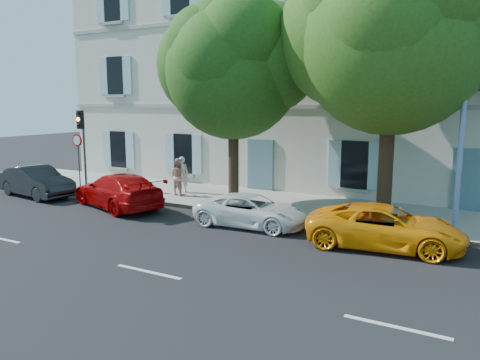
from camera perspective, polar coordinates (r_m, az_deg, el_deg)
The scene contains 15 objects.
ground at distance 15.25m, azimuth -1.33°, elevation -6.50°, with size 90.00×90.00×0.00m, color black.
sidewalk at distance 19.09m, azimuth 5.44°, elevation -3.03°, with size 36.00×4.50×0.15m, color #A09E96.
kerb at distance 17.17m, azimuth 2.53°, elevation -4.40°, with size 36.00×0.16×0.16m, color #9E998E.
building at distance 24.08m, azimuth 11.33°, elevation 13.61°, with size 28.00×7.00×12.00m, color beige.
car_dark_sedan at distance 22.82m, azimuth -23.59°, elevation -0.16°, with size 1.45×4.16×1.37m, color black.
car_red_coupe at distance 19.36m, azimuth -14.67°, elevation -1.25°, with size 1.94×4.78×1.39m, color #A90405.
car_white_coupe at distance 15.96m, azimuth 1.42°, elevation -3.76°, with size 1.81×3.92×1.09m, color white.
car_yellow_supercar at distance 14.26m, azimuth 17.28°, elevation -5.48°, with size 2.06×4.48×1.24m, color #FF980A.
tree_left at distance 18.33m, azimuth -0.82°, elevation 13.06°, with size 5.20×5.20×8.06m.
tree_right at distance 16.37m, azimuth 18.04°, elevation 15.73°, with size 6.03×6.03×9.29m.
traffic_light at distance 23.19m, azimuth -18.74°, elevation 5.54°, with size 0.29×0.41×3.66m.
road_sign at distance 23.46m, azimuth -19.15°, elevation 3.57°, with size 0.59×0.08×2.55m.
street_lamp at distance 15.55m, azimuth 25.82°, elevation 11.32°, with size 0.41×1.82×8.47m.
pedestrian_a at distance 21.30m, azimuth -7.08°, elevation 0.69°, with size 0.60×0.39×1.63m, color silver.
pedestrian_b at distance 20.67m, azimuth -7.52°, elevation 0.42°, with size 0.79×0.62×1.64m, color tan.
Camera 1 is at (7.42, -12.64, 4.21)m, focal length 35.00 mm.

